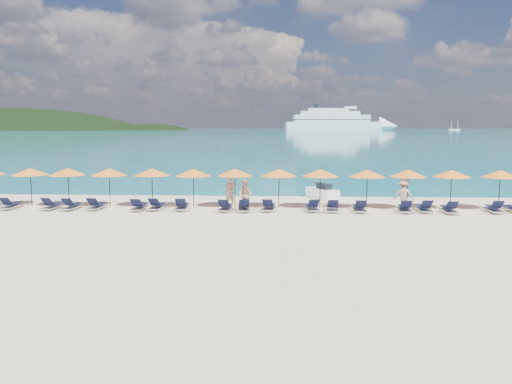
{
  "coord_description": "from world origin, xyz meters",
  "views": [
    {
      "loc": [
        1.26,
        -22.98,
        4.64
      ],
      "look_at": [
        0.0,
        3.0,
        1.2
      ],
      "focal_mm": 35.0,
      "sensor_mm": 36.0,
      "label": 1
    }
  ],
  "objects": [
    {
      "name": "umbrella_9",
      "position": [
        6.15,
        5.12,
        2.02
      ],
      "size": [
        2.1,
        2.1,
        2.28
      ],
      "color": "black",
      "rests_on": "ground"
    },
    {
      "name": "umbrella_12",
      "position": [
        13.49,
        5.2,
        2.02
      ],
      "size": [
        2.1,
        2.1,
        2.28
      ],
      "color": "black",
      "rests_on": "ground"
    },
    {
      "name": "lounger_14",
      "position": [
        5.58,
        4.01,
        0.24
      ],
      "size": [
        0.66,
        1.71,
        0.66
      ],
      "rotation": [
        0.0,
        0.0,
        -0.02
      ],
      "color": "silver",
      "rests_on": "ground"
    },
    {
      "name": "lounger_10",
      "position": [
        -0.71,
        3.95,
        0.24
      ],
      "size": [
        0.79,
        1.75,
        0.66
      ],
      "rotation": [
        0.0,
        0.0,
        0.1
      ],
      "color": "silver",
      "rests_on": "ground"
    },
    {
      "name": "lounger_4",
      "position": [
        -10.36,
        4.02,
        0.24
      ],
      "size": [
        0.69,
        1.72,
        0.66
      ],
      "rotation": [
        0.0,
        0.0,
        -0.04
      ],
      "color": "silver",
      "rests_on": "ground"
    },
    {
      "name": "lounger_2",
      "position": [
        -13.91,
        4.08,
        0.24
      ],
      "size": [
        0.65,
        1.71,
        0.66
      ],
      "rotation": [
        0.0,
        0.0,
        0.02
      ],
      "color": "silver",
      "rests_on": "ground"
    },
    {
      "name": "umbrella_3",
      "position": [
        -8.62,
        5.26,
        2.02
      ],
      "size": [
        2.1,
        2.1,
        2.28
      ],
      "color": "black",
      "rests_on": "ground"
    },
    {
      "name": "lounger_9",
      "position": [
        -1.73,
        3.95,
        0.24
      ],
      "size": [
        0.77,
        1.75,
        0.66
      ],
      "rotation": [
        0.0,
        0.0,
        -0.09
      ],
      "color": "silver",
      "rests_on": "ground"
    },
    {
      "name": "lounger_5",
      "position": [
        -9.0,
        4.14,
        0.24
      ],
      "size": [
        0.68,
        1.72,
        0.66
      ],
      "rotation": [
        0.0,
        0.0,
        -0.04
      ],
      "color": "silver",
      "rests_on": "ground"
    },
    {
      "name": "umbrella_5",
      "position": [
        -3.7,
        5.17,
        2.02
      ],
      "size": [
        2.1,
        2.1,
        2.28
      ],
      "color": "black",
      "rests_on": "ground"
    },
    {
      "name": "beachgoer_b",
      "position": [
        -0.63,
        3.91,
        0.88
      ],
      "size": [
        0.98,
        0.82,
        1.75
      ],
      "primitive_type": "imported",
      "rotation": [
        0.0,
        0.0,
        -0.47
      ],
      "color": "tan",
      "rests_on": "ground"
    },
    {
      "name": "cruise_ship",
      "position": [
        69.33,
        528.02,
        8.89
      ],
      "size": [
        124.02,
        31.31,
        34.16
      ],
      "rotation": [
        0.0,
        0.0,
        0.1
      ],
      "color": "white",
      "rests_on": "ground"
    },
    {
      "name": "lounger_18",
      "position": [
        12.83,
        4.19,
        0.24
      ],
      "size": [
        0.79,
        1.75,
        0.66
      ],
      "rotation": [
        0.0,
        0.0,
        -0.1
      ],
      "color": "silver",
      "rests_on": "ground"
    },
    {
      "name": "lounger_13",
      "position": [
        4.13,
        4.07,
        0.24
      ],
      "size": [
        0.7,
        1.73,
        0.66
      ],
      "rotation": [
        0.0,
        0.0,
        -0.05
      ],
      "color": "silver",
      "rests_on": "ground"
    },
    {
      "name": "lounger_15",
      "position": [
        8.01,
        4.03,
        0.24
      ],
      "size": [
        0.79,
        1.75,
        0.66
      ],
      "rotation": [
        0.0,
        0.0,
        -0.1
      ],
      "color": "silver",
      "rests_on": "ground"
    },
    {
      "name": "headland_main",
      "position": [
        -300.0,
        540.0,
        -38.0
      ],
      "size": [
        374.0,
        242.0,
        126.5
      ],
      "color": "black",
      "rests_on": "ground"
    },
    {
      "name": "lounger_12",
      "position": [
        3.04,
        4.18,
        0.24
      ],
      "size": [
        0.75,
        1.74,
        0.66
      ],
      "rotation": [
        0.0,
        0.0,
        0.08
      ],
      "color": "silver",
      "rests_on": "ground"
    },
    {
      "name": "lounger_3",
      "position": [
        -11.52,
        4.07,
        0.24
      ],
      "size": [
        0.72,
        1.73,
        0.66
      ],
      "rotation": [
        0.0,
        0.0,
        -0.06
      ],
      "color": "silver",
      "rests_on": "ground"
    },
    {
      "name": "sailboat_near",
      "position": [
        199.72,
        549.89,
        1.18
      ],
      "size": [
        6.29,
        2.1,
        11.53
      ],
      "color": "white",
      "rests_on": "ground"
    },
    {
      "name": "beachgoer_c",
      "position": [
        8.09,
        4.63,
        0.87
      ],
      "size": [
        1.21,
        0.74,
        1.74
      ],
      "primitive_type": "imported",
      "rotation": [
        0.0,
        0.0,
        2.94
      ],
      "color": "tan",
      "rests_on": "ground"
    },
    {
      "name": "beachgoer_a",
      "position": [
        -1.59,
        5.36,
        0.88
      ],
      "size": [
        0.67,
        0.47,
        1.76
      ],
      "primitive_type": "imported",
      "rotation": [
        0.0,
        0.0,
        -0.08
      ],
      "color": "tan",
      "rests_on": "ground"
    },
    {
      "name": "ground",
      "position": [
        0.0,
        0.0,
        0.0
      ],
      "size": [
        1400.0,
        1400.0,
        0.0
      ],
      "primitive_type": "plane",
      "color": "beige"
    },
    {
      "name": "sailboat_far",
      "position": [
        200.78,
        573.37,
        1.1
      ],
      "size": [
        5.83,
        1.94,
        10.69
      ],
      "color": "white",
      "rests_on": "ground"
    },
    {
      "name": "headland_small",
      "position": [
        -150.0,
        560.0,
        -35.0
      ],
      "size": [
        162.0,
        126.0,
        85.5
      ],
      "color": "black",
      "rests_on": "ground"
    },
    {
      "name": "jetski",
      "position": [
        4.02,
        9.23,
        0.39
      ],
      "size": [
        2.08,
        2.81,
        0.94
      ],
      "rotation": [
        0.0,
        0.0,
        0.47
      ],
      "color": "white",
      "rests_on": "ground"
    },
    {
      "name": "lounger_7",
      "position": [
        -5.6,
        4.2,
        0.24
      ],
      "size": [
        0.71,
        1.73,
        0.66
      ],
      "rotation": [
        0.0,
        0.0,
        -0.05
      ],
      "color": "silver",
      "rests_on": "ground"
    },
    {
      "name": "lounger_8",
      "position": [
        -4.21,
        4.18,
        0.24
      ],
      "size": [
        0.78,
        1.75,
        0.66
      ],
      "rotation": [
        0.0,
        0.0,
        0.09
      ],
      "color": "silver",
      "rests_on": "ground"
    },
    {
      "name": "umbrella_10",
      "position": [
        8.45,
        5.28,
        2.02
      ],
      "size": [
        2.1,
        2.1,
        2.28
      ],
      "color": "black",
      "rests_on": "ground"
    },
    {
      "name": "lounger_6",
      "position": [
        -6.55,
        3.94,
        0.24
      ],
      "size": [
        0.64,
        1.71,
        0.66
      ],
      "rotation": [
        0.0,
        0.0,
        0.01
      ],
      "color": "silver",
      "rests_on": "ground"
    },
    {
      "name": "lounger_11",
      "position": [
        0.65,
        4.14,
        0.24
      ],
      "size": [
        0.78,
        1.75,
        0.66
      ],
      "rotation": [
        0.0,
        0.0,
        -0.1
      ],
      "color": "silver",
      "rests_on": "ground"
    },
    {
      "name": "umbrella_7",
      "position": [
        1.2,
        5.23,
        2.02
      ],
      "size": [
        2.1,
        2.1,
        2.28
      ],
      "color": "black",
      "rests_on": "ground"
    },
    {
      "name": "sea",
      "position": [
        0.0,
        660.0,
        0.01
      ],
      "size": [
        1600.0,
        1300.0,
        0.01
      ],
      "primitive_type": "cube",
      "color": "#1FA9B2",
      "rests_on": "ground"
    },
    {
      "name": "lounger_16",
      "position": [
        9.09,
        4.15,
        0.24
      ],
      "size": [
        0.65,
        1.71,
        0.66
      ],
      "rotation": [
        0.0,
        0.0,
        -0.02
      ],
      "color": "silver",
      "rests_on": "ground"
    },
    {
      "name": "umbrella_4",
      "position": [
        -6.15,
        5.36,
        2.02
      ],
      "size": [
        2.1,
        2.1,
        2.28
      ],
      "color": "black",
      "rests_on": "ground"
    },
    {
      "name": "umbrella_6",
      "position": [
        -1.33,
        5.39,
        2.02
      ],
      "size": [
        2.1,
        2.1,
        2.28
      ],
      "color": "black",
      "rests_on": "ground"
    },
    {
      "name": "umbrella_11",
      "position": [
        10.85,
        5.25,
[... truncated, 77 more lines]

